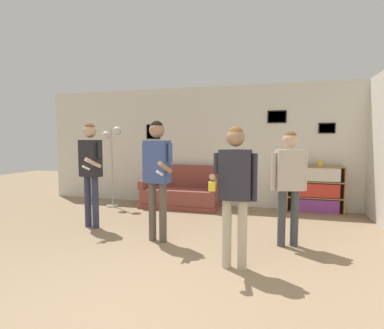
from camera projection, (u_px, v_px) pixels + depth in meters
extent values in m
plane|color=#937A5B|center=(109.00, 320.00, 2.49)|extent=(20.00, 20.00, 0.00)
cube|color=silver|center=(216.00, 146.00, 6.83)|extent=(8.56, 0.06, 2.70)
cube|color=black|center=(277.00, 117.00, 6.38)|extent=(0.39, 0.02, 0.27)
cube|color=beige|center=(277.00, 117.00, 6.37)|extent=(0.35, 0.01, 0.22)
cube|color=black|center=(327.00, 128.00, 6.13)|extent=(0.33, 0.02, 0.22)
cube|color=gray|center=(327.00, 128.00, 6.13)|extent=(0.28, 0.01, 0.17)
cube|color=black|center=(153.00, 132.00, 7.16)|extent=(0.34, 0.02, 0.35)
cube|color=gray|center=(153.00, 132.00, 7.16)|extent=(0.30, 0.01, 0.30)
cube|color=brown|center=(181.00, 205.00, 6.67)|extent=(1.73, 0.80, 0.10)
cube|color=brown|center=(181.00, 196.00, 6.65)|extent=(1.67, 0.74, 0.32)
cube|color=brown|center=(185.00, 176.00, 6.93)|extent=(1.67, 0.14, 0.50)
cube|color=brown|center=(147.00, 183.00, 6.84)|extent=(0.12, 0.74, 0.18)
cube|color=brown|center=(216.00, 186.00, 6.41)|extent=(0.12, 0.74, 0.18)
cube|color=olive|center=(287.00, 188.00, 6.27)|extent=(0.02, 0.30, 0.97)
cube|color=olive|center=(343.00, 191.00, 5.98)|extent=(0.02, 0.30, 0.97)
cube|color=olive|center=(314.00, 188.00, 6.26)|extent=(1.10, 0.01, 0.97)
cube|color=olive|center=(314.00, 212.00, 6.16)|extent=(1.05, 0.30, 0.02)
cube|color=olive|center=(315.00, 167.00, 6.09)|extent=(1.05, 0.30, 0.02)
cube|color=olive|center=(314.00, 197.00, 6.14)|extent=(1.05, 0.30, 0.02)
cube|color=olive|center=(315.00, 182.00, 6.11)|extent=(1.05, 0.30, 0.02)
cube|color=#7F3889|center=(314.00, 205.00, 6.14)|extent=(0.91, 0.26, 0.27)
cube|color=red|center=(315.00, 190.00, 6.11)|extent=(0.91, 0.26, 0.27)
cube|color=beige|center=(315.00, 174.00, 6.09)|extent=(0.91, 0.26, 0.27)
cylinder|color=#ADA89E|center=(113.00, 205.00, 6.78)|extent=(0.28, 0.28, 0.03)
cylinder|color=#ADA89E|center=(112.00, 167.00, 6.71)|extent=(0.03, 0.03, 1.73)
cylinder|color=#ADA89E|center=(114.00, 130.00, 6.62)|extent=(0.02, 0.16, 0.02)
sphere|color=silver|center=(117.00, 131.00, 6.61)|extent=(0.19, 0.19, 0.19)
cylinder|color=#ADA89E|center=(109.00, 134.00, 6.67)|extent=(0.02, 0.16, 0.02)
sphere|color=silver|center=(106.00, 136.00, 6.69)|extent=(0.19, 0.19, 0.19)
cylinder|color=#2D334C|center=(88.00, 201.00, 5.16)|extent=(0.11, 0.11, 0.88)
cylinder|color=#2D334C|center=(95.00, 202.00, 5.07)|extent=(0.11, 0.11, 0.88)
cube|color=#232328|center=(90.00, 158.00, 5.06)|extent=(0.40, 0.28, 0.62)
sphere|color=#D1A889|center=(90.00, 131.00, 5.02)|extent=(0.23, 0.23, 0.23)
sphere|color=brown|center=(90.00, 129.00, 5.01)|extent=(0.19, 0.19, 0.19)
cylinder|color=#232328|center=(99.00, 150.00, 4.94)|extent=(0.07, 0.07, 0.26)
cylinder|color=#D1A889|center=(93.00, 163.00, 4.83)|extent=(0.13, 0.32, 0.19)
cylinder|color=white|center=(86.00, 168.00, 4.71)|extent=(0.07, 0.15, 0.09)
cylinder|color=#232328|center=(82.00, 159.00, 5.16)|extent=(0.07, 0.07, 0.58)
cylinder|color=brown|center=(152.00, 211.00, 4.45)|extent=(0.11, 0.11, 0.87)
cylinder|color=brown|center=(163.00, 213.00, 4.37)|extent=(0.11, 0.11, 0.87)
cube|color=#384C84|center=(157.00, 162.00, 4.35)|extent=(0.39, 0.26, 0.62)
sphere|color=#997051|center=(157.00, 130.00, 4.31)|extent=(0.23, 0.23, 0.23)
sphere|color=black|center=(157.00, 127.00, 4.31)|extent=(0.19, 0.19, 0.19)
cylinder|color=#384C84|center=(170.00, 152.00, 4.25)|extent=(0.07, 0.07, 0.26)
cylinder|color=#997051|center=(165.00, 167.00, 4.13)|extent=(0.11, 0.32, 0.19)
cylinder|color=white|center=(160.00, 173.00, 4.01)|extent=(0.06, 0.14, 0.09)
cylinder|color=#384C84|center=(145.00, 163.00, 4.44)|extent=(0.07, 0.07, 0.58)
cylinder|color=#B7AD99|center=(227.00, 233.00, 3.49)|extent=(0.11, 0.11, 0.81)
cylinder|color=#B7AD99|center=(242.00, 235.00, 3.45)|extent=(0.11, 0.11, 0.81)
cube|color=#282833|center=(235.00, 175.00, 3.41)|extent=(0.36, 0.20, 0.58)
sphere|color=#997051|center=(236.00, 137.00, 3.38)|extent=(0.21, 0.21, 0.21)
sphere|color=brown|center=(236.00, 134.00, 3.38)|extent=(0.18, 0.18, 0.18)
cylinder|color=#282833|center=(254.00, 177.00, 3.36)|extent=(0.07, 0.07, 0.54)
cylinder|color=#282833|center=(217.00, 163.00, 3.46)|extent=(0.07, 0.07, 0.24)
cylinder|color=#997051|center=(214.00, 181.00, 3.34)|extent=(0.06, 0.30, 0.18)
cylinder|color=yellow|center=(212.00, 186.00, 3.22)|extent=(0.08, 0.08, 0.10)
cylinder|color=#3D4247|center=(282.00, 218.00, 4.20)|extent=(0.11, 0.11, 0.80)
cylinder|color=#3D4247|center=(294.00, 218.00, 4.20)|extent=(0.11, 0.11, 0.80)
cube|color=#BCB2A3|center=(289.00, 170.00, 4.15)|extent=(0.40, 0.29, 0.56)
sphere|color=#D1A889|center=(290.00, 140.00, 4.11)|extent=(0.21, 0.21, 0.21)
sphere|color=brown|center=(290.00, 137.00, 4.11)|extent=(0.18, 0.18, 0.18)
cylinder|color=#BCB2A3|center=(305.00, 172.00, 4.15)|extent=(0.07, 0.07, 0.53)
cylinder|color=#BCB2A3|center=(274.00, 172.00, 4.15)|extent=(0.07, 0.07, 0.53)
cylinder|color=yellow|center=(320.00, 163.00, 6.06)|extent=(0.08, 0.08, 0.11)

